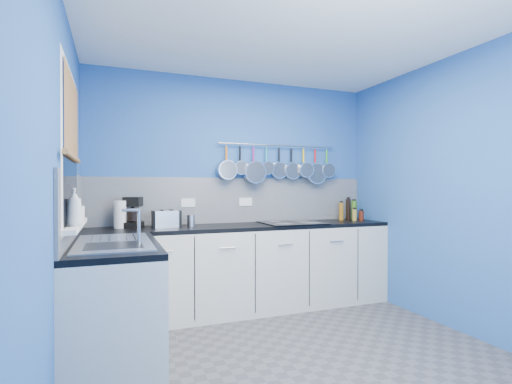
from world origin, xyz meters
TOP-DOWN VIEW (x-y plane):
  - floor at (0.00, 0.00)m, footprint 3.20×3.00m
  - ceiling at (0.00, 0.00)m, footprint 3.20×3.00m
  - wall_back at (0.00, 1.51)m, footprint 3.20×0.02m
  - wall_front at (0.00, -1.51)m, footprint 3.20×0.02m
  - wall_left at (-1.61, 0.00)m, footprint 0.02×3.00m
  - wall_right at (1.61, 0.00)m, footprint 0.02×3.00m
  - backsplash_back at (0.00, 1.49)m, footprint 3.20×0.02m
  - backsplash_left at (-1.59, 0.60)m, footprint 0.02×1.80m
  - cabinet_run_back at (0.00, 1.20)m, footprint 3.20×0.60m
  - worktop_back at (0.00, 1.20)m, footprint 3.20×0.60m
  - cabinet_run_left at (-1.30, 0.30)m, footprint 0.60×1.20m
  - worktop_left at (-1.30, 0.30)m, footprint 0.60×1.20m
  - window_frame at (-1.58, 0.30)m, footprint 0.01×1.00m
  - window_glass at (-1.57, 0.30)m, footprint 0.01×0.90m
  - bamboo_blind at (-1.56, 0.30)m, footprint 0.01×0.90m
  - window_sill at (-1.55, 0.30)m, footprint 0.10×0.98m
  - sink_unit at (-1.30, 0.30)m, footprint 0.50×0.95m
  - mixer_tap at (-1.14, 0.12)m, footprint 0.12×0.08m
  - socket_left at (-0.55, 1.48)m, footprint 0.15×0.01m
  - socket_right at (0.10, 1.48)m, footprint 0.15×0.01m
  - pot_rail at (0.50, 1.45)m, footprint 1.45×0.02m
  - soap_bottle_a at (-1.53, 0.05)m, footprint 0.09×0.09m
  - soap_bottle_b at (-1.53, 0.26)m, footprint 0.09×0.09m
  - paper_towel at (-1.24, 1.31)m, footprint 0.13×0.13m
  - coffee_maker at (-1.12, 1.32)m, footprint 0.22×0.23m
  - toaster at (-0.81, 1.23)m, footprint 0.28×0.18m
  - canister at (-0.56, 1.26)m, footprint 0.08×0.08m
  - hob at (0.53, 1.17)m, footprint 0.64×0.56m
  - pan_0 at (-0.13, 1.44)m, footprint 0.21×0.09m
  - pan_1 at (0.02, 1.44)m, footprint 0.16×0.08m
  - pan_2 at (0.18, 1.44)m, footprint 0.25×0.10m
  - pan_3 at (0.34, 1.44)m, footprint 0.15×0.08m
  - pan_4 at (0.50, 1.44)m, footprint 0.20×0.05m
  - pan_5 at (0.66, 1.44)m, footprint 0.20×0.07m
  - pan_6 at (0.82, 1.44)m, footprint 0.19×0.12m
  - pan_7 at (0.98, 1.44)m, footprint 0.26×0.07m
  - pan_8 at (1.14, 1.44)m, footprint 0.18×0.08m
  - condiment_0 at (1.45, 1.33)m, footprint 0.07×0.07m
  - condiment_1 at (1.36, 1.32)m, footprint 0.06×0.06m
  - condiment_2 at (1.26, 1.31)m, footprint 0.05×0.05m
  - condiment_3 at (1.46, 1.20)m, footprint 0.06×0.06m
  - condiment_4 at (1.38, 1.21)m, footprint 0.05×0.05m

SIDE VIEW (x-z plane):
  - floor at x=0.00m, z-range -0.02..0.00m
  - cabinet_run_back at x=0.00m, z-range 0.00..0.86m
  - cabinet_run_left at x=-1.30m, z-range 0.00..0.86m
  - worktop_back at x=0.00m, z-range 0.86..0.90m
  - worktop_left at x=-1.30m, z-range 0.86..0.90m
  - sink_unit at x=-1.30m, z-range 0.90..0.91m
  - hob at x=0.53m, z-range 0.90..0.91m
  - condiment_3 at x=1.46m, z-range 0.90..1.01m
  - canister at x=-0.56m, z-range 0.90..1.02m
  - condiment_4 at x=1.38m, z-range 0.90..1.03m
  - toaster at x=-0.81m, z-range 0.90..1.07m
  - condiment_2 at x=1.26m, z-range 0.90..1.11m
  - condiment_0 at x=1.45m, z-range 0.90..1.13m
  - condiment_1 at x=1.36m, z-range 0.90..1.16m
  - mixer_tap at x=-1.14m, z-range 0.90..1.16m
  - paper_towel at x=-1.24m, z-range 0.90..1.17m
  - window_sill at x=-1.55m, z-range 1.02..1.05m
  - coffee_maker at x=-1.12m, z-range 0.90..1.20m
  - socket_left at x=-0.55m, z-range 1.09..1.18m
  - socket_right at x=0.10m, z-range 1.09..1.18m
  - soap_bottle_b at x=-1.53m, z-range 1.05..1.22m
  - backsplash_back at x=0.00m, z-range 0.90..1.40m
  - backsplash_left at x=-1.59m, z-range 0.90..1.40m
  - soap_bottle_a at x=-1.53m, z-range 1.05..1.29m
  - wall_back at x=0.00m, z-range 0.00..2.50m
  - wall_front at x=0.00m, z-range 0.00..2.50m
  - wall_left at x=-1.61m, z-range 0.00..2.50m
  - wall_right at x=1.61m, z-range 0.00..2.50m
  - window_glass at x=-1.57m, z-range 1.05..2.05m
  - window_frame at x=-1.58m, z-range 1.00..2.10m
  - pan_7 at x=0.98m, z-range 1.33..1.78m
  - pan_2 at x=0.18m, z-range 1.34..1.78m
  - pan_0 at x=-0.13m, z-range 1.38..1.78m
  - pan_5 at x=0.66m, z-range 1.39..1.78m
  - pan_4 at x=0.50m, z-range 1.39..1.78m
  - pan_6 at x=0.82m, z-range 1.40..1.78m
  - pan_8 at x=1.14m, z-range 1.41..1.78m
  - pan_1 at x=0.02m, z-range 1.43..1.78m
  - pan_3 at x=0.34m, z-range 1.44..1.78m
  - bamboo_blind at x=-1.56m, z-range 1.50..2.05m
  - pot_rail at x=0.50m, z-range 1.77..1.79m
  - ceiling at x=0.00m, z-range 2.50..2.52m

